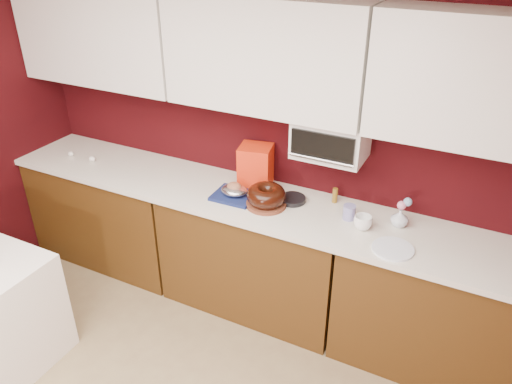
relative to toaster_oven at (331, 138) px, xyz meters
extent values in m
cube|color=#34070A|center=(-0.45, 0.15, -0.12)|extent=(4.00, 0.02, 2.50)
cube|color=#482C0E|center=(-1.78, -0.17, -0.95)|extent=(1.31, 0.58, 0.86)
cube|color=#482C0E|center=(-0.45, -0.17, -0.95)|extent=(1.31, 0.58, 0.86)
cube|color=#482C0E|center=(0.88, -0.17, -0.95)|extent=(1.31, 0.58, 0.86)
cube|color=silver|center=(-0.45, -0.17, -0.49)|extent=(4.00, 0.62, 0.04)
cube|color=white|center=(-1.78, -0.02, 0.48)|extent=(1.31, 0.33, 0.70)
cube|color=white|center=(-0.45, -0.02, 0.48)|extent=(1.31, 0.33, 0.70)
cube|color=white|center=(0.88, -0.02, 0.48)|extent=(1.31, 0.33, 0.70)
cube|color=white|center=(0.00, 0.00, 0.00)|extent=(0.45, 0.30, 0.25)
cube|color=black|center=(0.00, -0.16, 0.00)|extent=(0.40, 0.02, 0.18)
cylinder|color=silver|center=(0.00, -0.18, -0.07)|extent=(0.42, 0.02, 0.02)
cylinder|color=brown|center=(-0.35, -0.21, -0.46)|extent=(0.31, 0.31, 0.02)
torus|color=black|center=(-0.35, -0.21, -0.39)|extent=(0.32, 0.32, 0.11)
cube|color=navy|center=(-0.59, -0.20, -0.46)|extent=(0.30, 0.25, 0.02)
ellipsoid|color=silver|center=(-0.59, -0.20, -0.42)|extent=(0.22, 0.20, 0.07)
ellipsoid|color=#A2684A|center=(-0.59, -0.20, -0.40)|extent=(0.12, 0.11, 0.07)
cube|color=red|center=(-0.54, 0.02, -0.32)|extent=(0.26, 0.25, 0.30)
cylinder|color=black|center=(-0.21, -0.08, -0.46)|extent=(0.20, 0.20, 0.03)
imported|color=white|center=(0.31, -0.19, -0.42)|extent=(0.13, 0.13, 0.11)
cylinder|color=navy|center=(0.20, -0.12, -0.43)|extent=(0.10, 0.10, 0.10)
imported|color=silver|center=(0.50, -0.06, -0.41)|extent=(0.10, 0.10, 0.13)
sphere|color=pink|center=(0.50, -0.06, -0.33)|extent=(0.06, 0.06, 0.06)
sphere|color=#7FA9CC|center=(0.53, -0.04, -0.30)|extent=(0.05, 0.05, 0.05)
cylinder|color=white|center=(0.53, -0.33, -0.47)|extent=(0.28, 0.28, 0.01)
cylinder|color=brown|center=(0.05, 0.04, -0.42)|extent=(0.04, 0.04, 0.10)
ellipsoid|color=white|center=(-2.10, -0.21, -0.45)|extent=(0.06, 0.06, 0.04)
ellipsoid|color=white|center=(-1.88, -0.21, -0.45)|extent=(0.06, 0.05, 0.04)
camera|label=1|loc=(0.89, -2.81, 1.22)|focal=35.00mm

